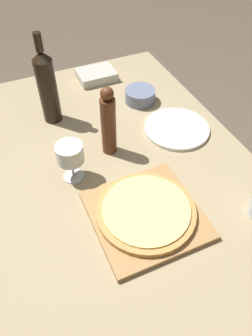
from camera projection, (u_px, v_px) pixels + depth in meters
name	position (u px, v px, depth m)	size (l,w,h in m)	color
ground_plane	(123.00, 271.00, 1.64)	(12.00, 12.00, 0.00)	brown
dining_table	(121.00, 190.00, 1.18)	(0.95, 1.49, 0.72)	#9E8966
cutting_board	(146.00, 215.00, 0.99)	(0.32, 0.32, 0.02)	#A87A47
pizza	(146.00, 211.00, 0.98)	(0.30, 0.30, 0.02)	#C68947
wine_bottle	(47.00, 86.00, 1.22)	(0.07, 0.07, 0.36)	black
pepper_mill	(108.00, 123.00, 1.11)	(0.05, 0.05, 0.27)	#5B2D19
wine_glass	(70.00, 155.00, 1.04)	(0.09, 0.09, 0.14)	silver
small_bowl	(140.00, 96.00, 1.39)	(0.13, 0.13, 0.06)	slate
dinner_plate	(177.00, 128.00, 1.28)	(0.25, 0.25, 0.01)	silver
food_container	(96.00, 75.00, 1.52)	(0.17, 0.13, 0.04)	#BCB7AD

